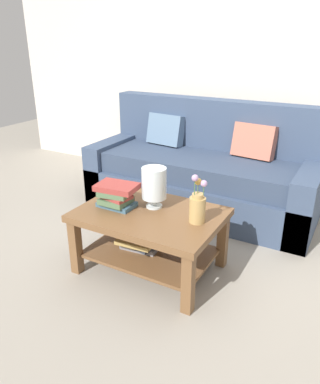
{
  "coord_description": "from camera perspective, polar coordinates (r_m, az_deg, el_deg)",
  "views": [
    {
      "loc": [
        1.23,
        -2.47,
        1.64
      ],
      "look_at": [
        -0.02,
        -0.24,
        0.58
      ],
      "focal_mm": 34.93,
      "sensor_mm": 36.0,
      "label": 1
    }
  ],
  "objects": [
    {
      "name": "book_stack_main",
      "position": [
        2.75,
        -6.7,
        -0.46
      ],
      "size": [
        0.31,
        0.24,
        0.18
      ],
      "color": "#3D6075",
      "rests_on": "coffee_table"
    },
    {
      "name": "flower_pitcher",
      "position": [
        2.51,
        5.74,
        -2.12
      ],
      "size": [
        0.12,
        0.11,
        0.35
      ],
      "color": "tan",
      "rests_on": "coffee_table"
    },
    {
      "name": "coffee_table",
      "position": [
        2.76,
        -1.67,
        -5.67
      ],
      "size": [
        1.02,
        0.72,
        0.48
      ],
      "color": "brown",
      "rests_on": "ground"
    },
    {
      "name": "couch",
      "position": [
        3.82,
        6.57,
        2.94
      ],
      "size": [
        2.26,
        0.9,
        1.06
      ],
      "color": "#384760",
      "rests_on": "ground"
    },
    {
      "name": "back_wall",
      "position": [
        4.31,
        13.25,
        18.21
      ],
      "size": [
        6.4,
        0.12,
        2.7
      ],
      "primitive_type": "cube",
      "color": "beige",
      "rests_on": "ground"
    },
    {
      "name": "ground_plane",
      "position": [
        3.21,
        2.39,
        -8.11
      ],
      "size": [
        10.0,
        10.0,
        0.0
      ],
      "primitive_type": "plane",
      "color": "gray"
    },
    {
      "name": "glass_hurricane_vase",
      "position": [
        2.69,
        -0.91,
        1.22
      ],
      "size": [
        0.18,
        0.18,
        0.3
      ],
      "color": "silver",
      "rests_on": "coffee_table"
    }
  ]
}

